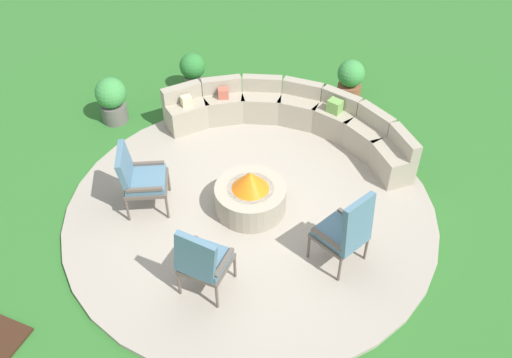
# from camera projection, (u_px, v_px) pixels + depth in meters

# --- Properties ---
(ground_plane) EXTENTS (24.00, 24.00, 0.00)m
(ground_plane) POSITION_uv_depth(u_px,v_px,m) (251.00, 211.00, 7.86)
(ground_plane) COLOR #2D6B28
(patio_circle) EXTENTS (5.21, 5.21, 0.06)m
(patio_circle) POSITION_uv_depth(u_px,v_px,m) (251.00, 210.00, 7.84)
(patio_circle) COLOR #9E9384
(patio_circle) RESTS_ON ground_plane
(fire_pit) EXTENTS (1.00, 1.00, 0.67)m
(fire_pit) POSITION_uv_depth(u_px,v_px,m) (250.00, 195.00, 7.65)
(fire_pit) COLOR #9E937F
(fire_pit) RESTS_ON patio_circle
(curved_stone_bench) EXTENTS (4.16, 1.47, 0.71)m
(curved_stone_bench) POSITION_uv_depth(u_px,v_px,m) (293.00, 119.00, 8.94)
(curved_stone_bench) COLOR #9E937F
(curved_stone_bench) RESTS_ON patio_circle
(lounge_chair_front_left) EXTENTS (0.80, 0.80, 1.00)m
(lounge_chair_front_left) POSITION_uv_depth(u_px,v_px,m) (139.00, 177.00, 7.52)
(lounge_chair_front_left) COLOR brown
(lounge_chair_front_left) RESTS_ON patio_circle
(lounge_chair_front_right) EXTENTS (0.57, 0.54, 1.10)m
(lounge_chair_front_right) POSITION_uv_depth(u_px,v_px,m) (202.00, 260.00, 6.39)
(lounge_chair_front_right) COLOR brown
(lounge_chair_front_right) RESTS_ON patio_circle
(lounge_chair_back_left) EXTENTS (0.74, 0.74, 1.16)m
(lounge_chair_back_left) POSITION_uv_depth(u_px,v_px,m) (346.00, 231.00, 6.71)
(lounge_chair_back_left) COLOR brown
(lounge_chair_back_left) RESTS_ON patio_circle
(potted_plant_0) EXTENTS (0.52, 0.52, 0.81)m
(potted_plant_0) POSITION_uv_depth(u_px,v_px,m) (112.00, 99.00, 9.21)
(potted_plant_0) COLOR #605B56
(potted_plant_0) RESTS_ON ground_plane
(potted_plant_1) EXTENTS (0.47, 0.47, 0.80)m
(potted_plant_1) POSITION_uv_depth(u_px,v_px,m) (350.00, 80.00, 9.67)
(potted_plant_1) COLOR brown
(potted_plant_1) RESTS_ON ground_plane
(potted_plant_2) EXTENTS (0.46, 0.46, 0.73)m
(potted_plant_2) POSITION_uv_depth(u_px,v_px,m) (193.00, 71.00, 9.94)
(potted_plant_2) COLOR #605B56
(potted_plant_2) RESTS_ON ground_plane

